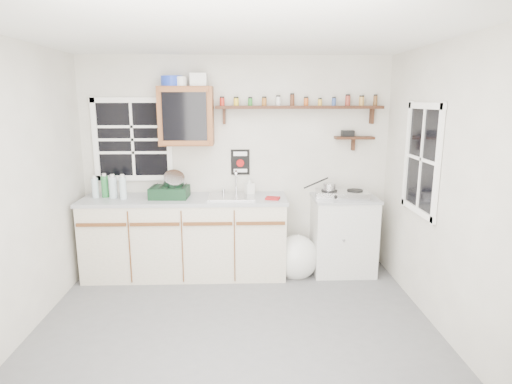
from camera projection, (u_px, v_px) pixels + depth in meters
room at (234, 193)px, 3.51m from camera, size 3.64×3.24×2.54m
main_cabinet at (186, 236)px, 4.93m from camera, size 2.31×0.63×0.92m
right_cabinet at (343, 234)px, 5.02m from camera, size 0.73×0.57×0.91m
sink at (232, 196)px, 4.85m from camera, size 0.52×0.44×0.29m
upper_cabinet at (186, 116)px, 4.78m from camera, size 0.60×0.32×0.65m
upper_cabinet_clutter at (182, 81)px, 4.70m from camera, size 0.50×0.24×0.14m
spice_shelf at (299, 106)px, 4.87m from camera, size 1.91×0.18×0.35m
secondary_shelf at (352, 137)px, 4.98m from camera, size 0.45×0.16×0.24m
warning_sign at (240, 162)px, 5.06m from camera, size 0.22×0.02×0.30m
window_back at (133, 140)px, 4.96m from camera, size 0.93×0.03×0.98m
window_right at (422, 159)px, 4.07m from camera, size 0.03×0.78×1.08m
water_bottles at (110, 187)px, 4.79m from camera, size 0.41×0.19×0.28m
dish_rack at (171, 189)px, 4.81m from camera, size 0.44×0.34×0.32m
soap_bottle at (249, 186)px, 4.95m from camera, size 0.12×0.13×0.21m
rag at (273, 198)px, 4.76m from camera, size 0.18×0.16×0.02m
hotplate at (342, 194)px, 4.89m from camera, size 0.63×0.39×0.09m
saucepan at (329, 187)px, 4.87m from camera, size 0.35×0.17×0.15m
trash_bag at (296, 257)px, 4.94m from camera, size 0.46×0.42×0.53m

